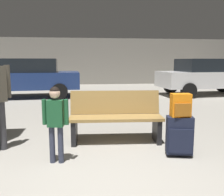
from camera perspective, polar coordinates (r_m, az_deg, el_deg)
The scene contains 8 objects.
ground_plane at distance 6.58m, azimuth -4.51°, elevation -4.35°, with size 18.00×18.00×0.10m, color gray.
garage_back_wall at distance 15.27m, azimuth -5.99°, elevation 8.40°, with size 18.00×0.12×2.80m, color gray.
bench at distance 4.34m, azimuth 0.87°, elevation -4.39°, with size 1.63×0.62×0.89m.
suitcase at distance 3.83m, azimuth 15.32°, elevation -8.34°, with size 0.41×0.30×0.60m.
backpack_bright at distance 3.72m, azimuth 15.61°, elevation -1.69°, with size 0.29×0.20×0.34m.
child at distance 3.47m, azimuth -12.95°, elevation -4.20°, with size 0.36×0.23×1.07m.
parked_car_far at distance 10.24m, azimuth -19.08°, elevation 4.64°, with size 4.20×2.00×1.51m.
parked_car_side at distance 11.14m, azimuth 21.16°, elevation 4.81°, with size 4.22×2.05×1.51m.
Camera 1 is at (-0.25, -2.41, 1.41)m, focal length 39.55 mm.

